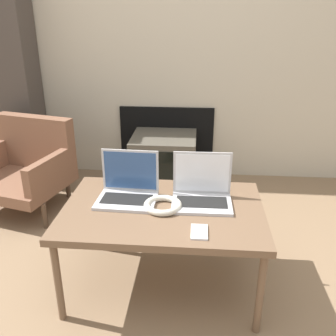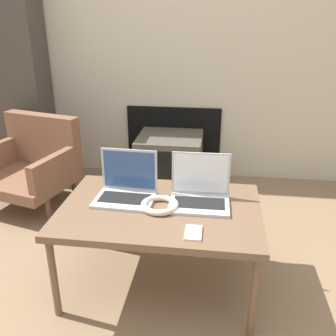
# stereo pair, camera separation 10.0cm
# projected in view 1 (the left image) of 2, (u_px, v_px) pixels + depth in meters

# --- Properties ---
(ground_plane) EXTENTS (14.00, 14.00, 0.00)m
(ground_plane) POSITION_uv_depth(u_px,v_px,m) (156.00, 335.00, 1.75)
(ground_plane) COLOR #7A6047
(wall_back) EXTENTS (7.00, 0.08, 2.60)m
(wall_back) POSITION_uv_depth(u_px,v_px,m) (181.00, 26.00, 3.04)
(wall_back) COLOR #B7AD99
(wall_back) RESTS_ON ground_plane
(table) EXTENTS (1.02, 0.68, 0.48)m
(table) POSITION_uv_depth(u_px,v_px,m) (163.00, 214.00, 1.92)
(table) COLOR brown
(table) RESTS_ON ground_plane
(laptop_left) EXTENTS (0.32, 0.24, 0.25)m
(laptop_left) POSITION_uv_depth(u_px,v_px,m) (128.00, 189.00, 1.98)
(laptop_left) COLOR #B2B2B7
(laptop_left) RESTS_ON table
(laptop_right) EXTENTS (0.31, 0.24, 0.25)m
(laptop_right) POSITION_uv_depth(u_px,v_px,m) (202.00, 191.00, 1.95)
(laptop_right) COLOR #B2B2B7
(laptop_right) RESTS_ON table
(headphones) EXTENTS (0.19, 0.19, 0.03)m
(headphones) POSITION_uv_depth(u_px,v_px,m) (164.00, 205.00, 1.89)
(headphones) COLOR beige
(headphones) RESTS_ON table
(phone) EXTENTS (0.08, 0.12, 0.01)m
(phone) POSITION_uv_depth(u_px,v_px,m) (199.00, 232.00, 1.68)
(phone) COLOR silver
(phone) RESTS_ON table
(tv) EXTENTS (0.53, 0.51, 0.44)m
(tv) POSITION_uv_depth(u_px,v_px,m) (164.00, 161.00, 3.19)
(tv) COLOR #4C473D
(tv) RESTS_ON ground_plane
(armchair) EXTENTS (0.76, 0.72, 0.67)m
(armchair) POSITION_uv_depth(u_px,v_px,m) (26.00, 164.00, 2.81)
(armchair) COLOR brown
(armchair) RESTS_ON ground_plane
(bookshelf) EXTENTS (0.61, 0.32, 1.62)m
(bookshelf) POSITION_uv_depth(u_px,v_px,m) (1.00, 86.00, 3.16)
(bookshelf) COLOR #3F3833
(bookshelf) RESTS_ON ground_plane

